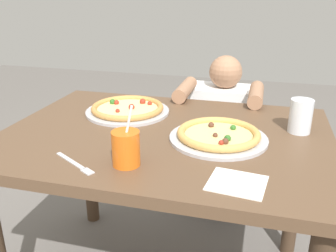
{
  "coord_description": "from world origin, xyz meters",
  "views": [
    {
      "loc": [
        0.35,
        -1.25,
        1.28
      ],
      "look_at": [
        0.01,
        -0.01,
        0.78
      ],
      "focal_mm": 38.98,
      "sensor_mm": 36.0,
      "label": 1
    }
  ],
  "objects_px": {
    "pizza_far": "(128,109)",
    "diner_seated": "(221,143)",
    "pizza_near": "(218,135)",
    "drink_cup_colored": "(126,148)",
    "water_cup_clear": "(301,116)",
    "fork": "(76,164)"
  },
  "relations": [
    {
      "from": "drink_cup_colored",
      "to": "diner_seated",
      "type": "bearing_deg",
      "value": 79.43
    },
    {
      "from": "drink_cup_colored",
      "to": "fork",
      "type": "relative_size",
      "value": 1.08
    },
    {
      "from": "pizza_near",
      "to": "drink_cup_colored",
      "type": "height_order",
      "value": "drink_cup_colored"
    },
    {
      "from": "pizza_far",
      "to": "diner_seated",
      "type": "distance_m",
      "value": 0.74
    },
    {
      "from": "drink_cup_colored",
      "to": "pizza_far",
      "type": "bearing_deg",
      "value": 110.54
    },
    {
      "from": "pizza_near",
      "to": "diner_seated",
      "type": "height_order",
      "value": "diner_seated"
    },
    {
      "from": "water_cup_clear",
      "to": "diner_seated",
      "type": "bearing_deg",
      "value": 121.26
    },
    {
      "from": "drink_cup_colored",
      "to": "diner_seated",
      "type": "height_order",
      "value": "drink_cup_colored"
    },
    {
      "from": "water_cup_clear",
      "to": "fork",
      "type": "distance_m",
      "value": 0.84
    },
    {
      "from": "pizza_near",
      "to": "drink_cup_colored",
      "type": "distance_m",
      "value": 0.37
    },
    {
      "from": "pizza_near",
      "to": "pizza_far",
      "type": "distance_m",
      "value": 0.47
    },
    {
      "from": "pizza_near",
      "to": "pizza_far",
      "type": "bearing_deg",
      "value": 155.02
    },
    {
      "from": "pizza_near",
      "to": "fork",
      "type": "relative_size",
      "value": 1.96
    },
    {
      "from": "pizza_far",
      "to": "diner_seated",
      "type": "xyz_separation_m",
      "value": [
        0.37,
        0.54,
        -0.35
      ]
    },
    {
      "from": "water_cup_clear",
      "to": "pizza_far",
      "type": "bearing_deg",
      "value": 176.63
    },
    {
      "from": "diner_seated",
      "to": "water_cup_clear",
      "type": "bearing_deg",
      "value": -58.74
    },
    {
      "from": "pizza_near",
      "to": "water_cup_clear",
      "type": "distance_m",
      "value": 0.33
    },
    {
      "from": "water_cup_clear",
      "to": "pizza_near",
      "type": "bearing_deg",
      "value": -151.33
    },
    {
      "from": "fork",
      "to": "diner_seated",
      "type": "distance_m",
      "value": 1.16
    },
    {
      "from": "diner_seated",
      "to": "pizza_near",
      "type": "bearing_deg",
      "value": -85.01
    },
    {
      "from": "pizza_near",
      "to": "fork",
      "type": "distance_m",
      "value": 0.51
    },
    {
      "from": "pizza_near",
      "to": "pizza_far",
      "type": "height_order",
      "value": "pizza_far"
    }
  ]
}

